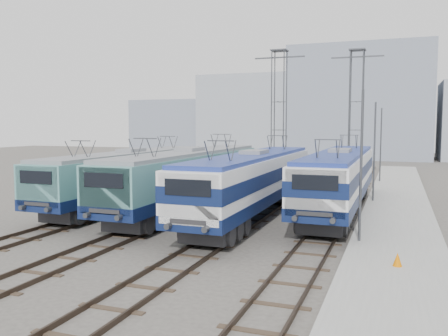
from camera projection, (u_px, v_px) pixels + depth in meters
ground at (167, 241)px, 22.33m from camera, size 160.00×160.00×0.00m
platform at (397, 221)px, 26.28m from camera, size 4.00×70.00×0.30m
locomotive_far_left at (130, 173)px, 31.78m from camera, size 2.84×17.96×3.38m
locomotive_center_left at (189, 175)px, 29.85m from camera, size 2.97×18.76×3.53m
locomotive_center_right at (253, 178)px, 27.53m from camera, size 2.94×18.60×3.50m
locomotive_far_right at (339, 175)px, 29.22m from camera, size 2.94×18.60×3.50m
catenary_tower_west at (279, 112)px, 42.28m from camera, size 4.50×1.20×12.00m
catenary_tower_east at (356, 111)px, 41.91m from camera, size 4.50×1.20×12.00m
mast_front at (361, 170)px, 20.92m from camera, size 0.12×0.12×7.00m
mast_mid at (374, 154)px, 32.13m from camera, size 0.12×0.12×7.00m
mast_rear at (381, 146)px, 43.35m from camera, size 0.12×0.12×7.00m
safety_cone at (397, 260)px, 17.37m from camera, size 0.34×0.34×0.50m
building_west at (255, 116)px, 84.45m from camera, size 18.00×12.00×14.00m
building_center at (360, 103)px, 78.07m from camera, size 22.00×14.00×18.00m
building_far_west at (175, 127)px, 90.14m from camera, size 14.00×10.00×10.00m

